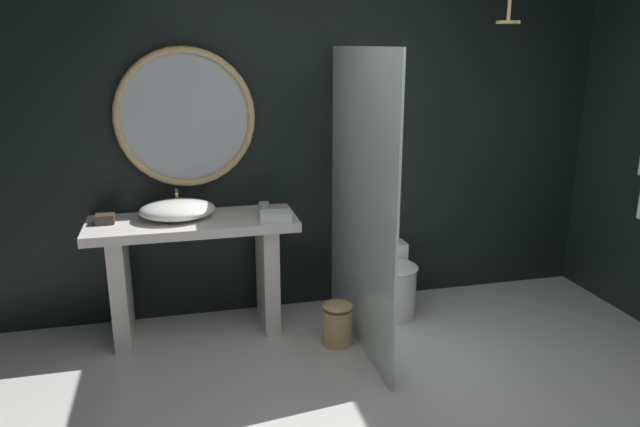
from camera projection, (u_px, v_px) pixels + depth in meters
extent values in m
cube|color=black|center=(312.00, 141.00, 4.52)|extent=(4.80, 0.10, 2.60)
cube|color=silver|center=(193.00, 224.00, 4.12)|extent=(1.43, 0.55, 0.06)
cube|color=silver|center=(121.00, 287.00, 4.12)|extent=(0.11, 0.47, 0.78)
cube|color=silver|center=(267.00, 274.00, 4.35)|extent=(0.11, 0.47, 0.78)
ellipsoid|color=white|center=(177.00, 210.00, 4.11)|extent=(0.52, 0.42, 0.13)
cylinder|color=tan|center=(177.00, 200.00, 4.28)|extent=(0.02, 0.02, 0.17)
cylinder|color=tan|center=(176.00, 192.00, 4.21)|extent=(0.02, 0.12, 0.02)
cylinder|color=silver|center=(264.00, 209.00, 4.19)|extent=(0.08, 0.08, 0.10)
cube|color=#3D3323|center=(105.00, 219.00, 4.00)|extent=(0.12, 0.11, 0.06)
torus|color=tan|center=(186.00, 118.00, 4.16)|extent=(0.98, 0.05, 0.98)
cylinder|color=#B2BCC1|center=(186.00, 118.00, 4.17)|extent=(0.90, 0.01, 0.90)
cube|color=silver|center=(360.00, 203.00, 3.94)|extent=(0.02, 1.39, 2.00)
cylinder|color=tan|center=(508.00, 22.00, 4.05)|extent=(0.16, 0.16, 0.02)
cylinder|color=white|center=(393.00, 292.00, 4.52)|extent=(0.34, 0.34, 0.39)
ellipsoid|color=white|center=(394.00, 266.00, 4.47)|extent=(0.36, 0.40, 0.02)
cube|color=white|center=(383.00, 262.00, 4.72)|extent=(0.37, 0.16, 0.31)
cylinder|color=tan|center=(338.00, 327.00, 4.12)|extent=(0.21, 0.21, 0.26)
ellipsoid|color=tan|center=(338.00, 306.00, 4.08)|extent=(0.21, 0.21, 0.06)
cube|color=white|center=(276.00, 216.00, 4.07)|extent=(0.23, 0.18, 0.06)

